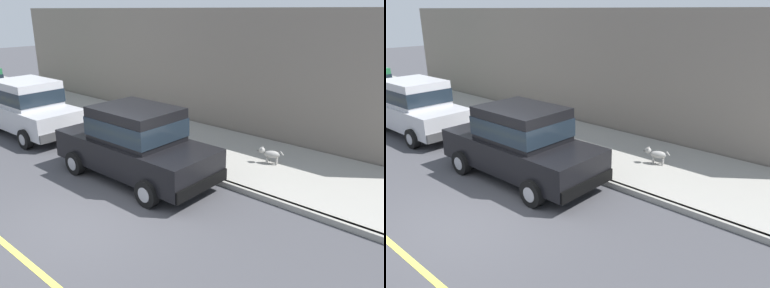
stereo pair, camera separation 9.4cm
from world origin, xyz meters
The scene contains 9 objects.
ground_plane centered at (0.00, 0.00, 0.00)m, with size 80.00×80.00×0.00m, color #424247.
curb centered at (3.20, 0.00, 0.07)m, with size 0.16×64.00×0.14m, color gray.
sidewalk centered at (5.00, 0.00, 0.07)m, with size 3.60×64.00×0.14m, color #99968E.
lane_centre_line centered at (-1.60, 0.00, 0.00)m, with size 0.12×57.60×0.01m, color #E0D64C.
car_black_sedan centered at (2.08, 0.81, 0.98)m, with size 2.07×4.62×1.92m.
car_silver_sedan centered at (2.14, 6.56, 0.98)m, with size 2.10×4.63×1.92m.
dog_grey centered at (4.95, -1.47, 0.43)m, with size 0.37×0.72×0.49m.
fire_hydrant centered at (3.65, 0.65, 0.48)m, with size 0.34×0.24×0.72m.
building_facade centered at (7.10, 4.60, 2.13)m, with size 0.50×20.00×4.26m, color slate.
Camera 2 is at (-3.93, -6.49, 4.21)m, focal length 36.11 mm.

